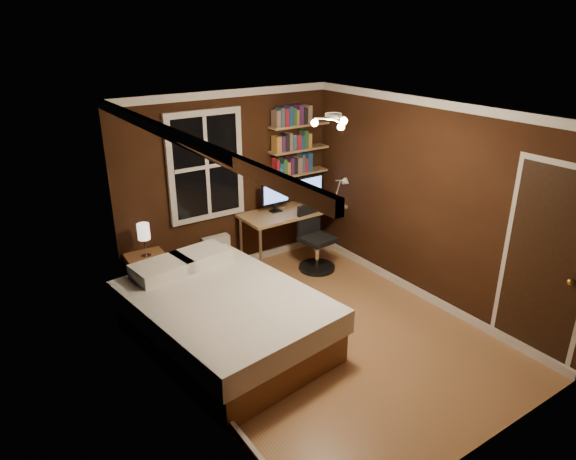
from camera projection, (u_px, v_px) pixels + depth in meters
floor at (321, 332)px, 5.88m from camera, size 4.20×4.20×0.00m
wall_back at (229, 183)px, 7.01m from camera, size 3.20×0.04×2.50m
wall_left at (182, 270)px, 4.57m from camera, size 0.04×4.20×2.50m
wall_right at (427, 203)px, 6.24m from camera, size 0.04×4.20×2.50m
ceiling at (327, 111)px, 4.93m from camera, size 3.20×4.20×0.02m
window at (206, 166)px, 6.69m from camera, size 1.06×0.06×1.46m
door at (544, 267)px, 5.13m from camera, size 0.03×0.82×2.05m
door_knob at (570, 282)px, 4.89m from camera, size 0.06×0.06×0.06m
ceiling_fixture at (333, 124)px, 4.90m from camera, size 0.44×0.44×0.18m
bookshelf_lower at (299, 173)px, 7.48m from camera, size 0.92×0.22×0.03m
books_row_lower at (299, 164)px, 7.44m from camera, size 0.60×0.16×0.23m
bookshelf_middle at (299, 149)px, 7.35m from camera, size 0.92×0.22×0.03m
books_row_middle at (299, 140)px, 7.30m from camera, size 0.54×0.16×0.23m
bookshelf_upper at (299, 125)px, 7.22m from camera, size 0.92×0.22×0.03m
books_row_upper at (299, 116)px, 7.17m from camera, size 0.54×0.16×0.23m
bed at (224, 317)px, 5.57m from camera, size 1.90×2.44×0.76m
nightstand at (149, 278)px, 6.49m from camera, size 0.49×0.49×0.59m
bedside_lamp at (145, 240)px, 6.30m from camera, size 0.15×0.15×0.43m
radiator at (217, 255)px, 7.14m from camera, size 0.38×0.13×0.56m
desk at (296, 213)px, 7.42m from camera, size 1.67×0.63×0.79m
monitor_left at (275, 197)px, 7.22m from camera, size 0.45×0.12×0.43m
monitor_right at (310, 190)px, 7.54m from camera, size 0.45×0.12×0.43m
desk_lamp at (341, 190)px, 7.53m from camera, size 0.14×0.32×0.44m
office_chair at (315, 246)px, 7.28m from camera, size 0.52×0.52×0.94m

